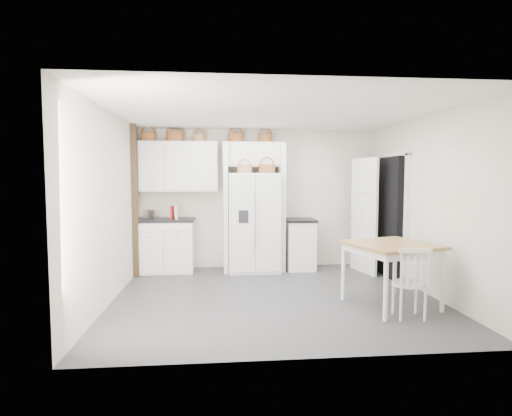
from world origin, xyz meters
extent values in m
plane|color=#3D3C40|center=(0.00, 0.00, 0.00)|extent=(4.50, 4.50, 0.00)
plane|color=white|center=(0.00, 0.00, 2.60)|extent=(4.50, 4.50, 0.00)
plane|color=beige|center=(0.00, 2.00, 1.30)|extent=(4.50, 0.00, 4.50)
plane|color=beige|center=(-2.25, 0.00, 1.30)|extent=(0.00, 4.00, 4.00)
plane|color=beige|center=(2.25, 0.00, 1.30)|extent=(0.00, 4.00, 4.00)
cube|color=silver|center=(-0.15, 1.65, 0.89)|extent=(0.92, 0.74, 1.78)
cube|color=white|center=(-1.75, 1.70, 0.46)|extent=(1.00, 0.63, 0.92)
cube|color=white|center=(0.71, 1.70, 0.45)|extent=(0.51, 0.61, 0.90)
cube|color=brown|center=(1.48, -0.55, 0.42)|extent=(1.24, 1.24, 0.84)
cube|color=white|center=(1.51, -1.01, 0.42)|extent=(0.44, 0.41, 0.83)
cube|color=black|center=(-1.75, 1.70, 0.94)|extent=(1.04, 0.67, 0.04)
cube|color=black|center=(0.71, 1.70, 0.92)|extent=(0.55, 0.65, 0.04)
cube|color=silver|center=(-2.00, 1.70, 1.04)|extent=(0.26, 0.19, 0.16)
cube|color=maroon|center=(-1.61, 1.62, 1.08)|extent=(0.05, 0.16, 0.23)
cube|color=beige|center=(-1.53, 1.62, 1.09)|extent=(0.04, 0.17, 0.26)
cylinder|color=brown|center=(-2.04, 1.83, 2.43)|extent=(0.27, 0.27, 0.15)
cylinder|color=brown|center=(-1.57, 1.83, 2.44)|extent=(0.32, 0.32, 0.19)
cylinder|color=brown|center=(-1.14, 1.83, 2.42)|extent=(0.23, 0.23, 0.13)
cylinder|color=brown|center=(-0.47, 1.83, 2.43)|extent=(0.28, 0.28, 0.16)
cylinder|color=brown|center=(0.08, 1.83, 2.42)|extent=(0.26, 0.26, 0.15)
cylinder|color=brown|center=(-0.32, 1.55, 1.85)|extent=(0.26, 0.26, 0.14)
cylinder|color=brown|center=(0.08, 1.55, 1.86)|extent=(0.29, 0.29, 0.16)
cube|color=white|center=(-1.50, 1.83, 1.90)|extent=(1.40, 0.34, 0.90)
cube|color=white|center=(-0.15, 1.83, 2.12)|extent=(1.12, 0.34, 0.45)
cube|color=white|center=(-0.66, 1.70, 1.15)|extent=(0.08, 0.60, 2.30)
cube|color=white|center=(0.36, 1.70, 1.15)|extent=(0.08, 0.60, 2.30)
cube|color=black|center=(-2.20, 1.35, 1.30)|extent=(0.09, 0.09, 2.60)
cube|color=black|center=(2.16, 1.00, 1.02)|extent=(0.18, 0.85, 2.05)
cube|color=white|center=(1.80, 1.33, 1.02)|extent=(0.21, 0.79, 2.05)
camera|label=1|loc=(-0.77, -5.56, 1.69)|focal=28.00mm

